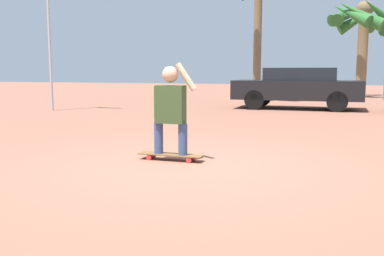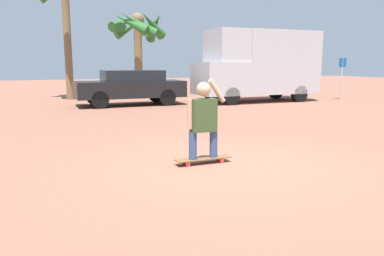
{
  "view_description": "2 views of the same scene",
  "coord_description": "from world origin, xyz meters",
  "px_view_note": "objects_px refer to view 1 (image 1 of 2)",
  "views": [
    {
      "loc": [
        2.0,
        -5.85,
        1.37
      ],
      "look_at": [
        -0.12,
        0.45,
        0.49
      ],
      "focal_mm": 40.0,
      "sensor_mm": 36.0,
      "label": 1
    },
    {
      "loc": [
        -3.06,
        -5.69,
        1.75
      ],
      "look_at": [
        -0.55,
        0.39,
        0.63
      ],
      "focal_mm": 35.0,
      "sensor_mm": 36.0,
      "label": 2
    }
  ],
  "objects_px": {
    "person_skateboarder": "(170,105)",
    "palm_tree_near_van": "(363,20)",
    "skateboard": "(171,155)",
    "parked_car_black": "(298,87)",
    "flagpole": "(52,19)"
  },
  "relations": [
    {
      "from": "person_skateboarder",
      "to": "parked_car_black",
      "type": "height_order",
      "value": "person_skateboarder"
    },
    {
      "from": "skateboard",
      "to": "palm_tree_near_van",
      "type": "relative_size",
      "value": 0.2
    },
    {
      "from": "skateboard",
      "to": "palm_tree_near_van",
      "type": "bearing_deg",
      "value": 79.04
    },
    {
      "from": "palm_tree_near_van",
      "to": "flagpole",
      "type": "relative_size",
      "value": 0.96
    },
    {
      "from": "skateboard",
      "to": "palm_tree_near_van",
      "type": "distance_m",
      "value": 19.4
    },
    {
      "from": "skateboard",
      "to": "palm_tree_near_van",
      "type": "height_order",
      "value": "palm_tree_near_van"
    },
    {
      "from": "skateboard",
      "to": "parked_car_black",
      "type": "bearing_deg",
      "value": 83.98
    },
    {
      "from": "person_skateboarder",
      "to": "parked_car_black",
      "type": "relative_size",
      "value": 0.31
    },
    {
      "from": "parked_car_black",
      "to": "flagpole",
      "type": "relative_size",
      "value": 0.85
    },
    {
      "from": "person_skateboarder",
      "to": "palm_tree_near_van",
      "type": "xyz_separation_m",
      "value": [
        3.61,
        18.64,
        3.2
      ]
    },
    {
      "from": "palm_tree_near_van",
      "to": "flagpole",
      "type": "distance_m",
      "value": 16.04
    },
    {
      "from": "skateboard",
      "to": "person_skateboarder",
      "type": "height_order",
      "value": "person_skateboarder"
    },
    {
      "from": "person_skateboarder",
      "to": "palm_tree_near_van",
      "type": "relative_size",
      "value": 0.27
    },
    {
      "from": "parked_car_black",
      "to": "palm_tree_near_van",
      "type": "relative_size",
      "value": 0.89
    },
    {
      "from": "person_skateboarder",
      "to": "flagpole",
      "type": "relative_size",
      "value": 0.26
    }
  ]
}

